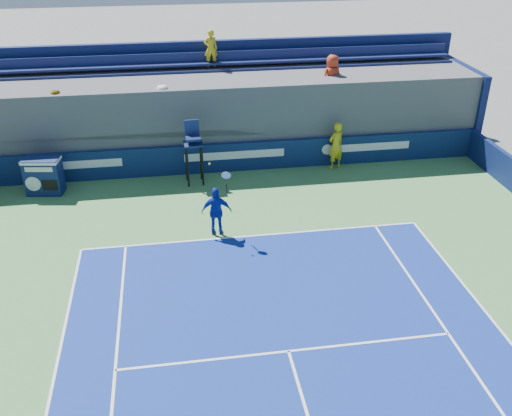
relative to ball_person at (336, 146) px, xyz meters
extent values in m
imported|color=gold|center=(0.00, 0.00, 0.00)|extent=(0.83, 0.72, 1.93)
cube|color=white|center=(-4.07, -4.85, -0.96)|extent=(10.97, 0.07, 0.00)
cube|color=white|center=(-4.07, -10.34, -0.96)|extent=(8.23, 0.07, 0.00)
cube|color=#0C1D47|center=(-4.07, 0.36, -0.38)|extent=(20.40, 0.20, 1.20)
cube|color=white|center=(-10.07, 0.26, -0.26)|extent=(3.20, 0.01, 0.32)
cube|color=white|center=(-4.07, 0.26, -0.26)|extent=(4.00, 0.01, 0.32)
cube|color=white|center=(1.43, 0.26, -0.26)|extent=(3.60, 0.01, 0.32)
cylinder|color=white|center=(-0.27, 0.25, -0.26)|extent=(0.44, 0.01, 0.44)
cube|color=#0F1C4E|center=(-11.27, -0.56, -0.28)|extent=(1.39, 0.89, 1.40)
cube|color=white|center=(-11.27, -0.56, 0.35)|extent=(1.41, 0.91, 0.10)
cylinder|color=silver|center=(-11.62, -0.87, -0.43)|extent=(0.56, 0.10, 0.56)
cube|color=black|center=(-11.03, -0.96, -0.48)|extent=(0.55, 0.10, 0.40)
cube|color=silver|center=(-11.32, -0.91, 0.14)|extent=(0.99, 0.16, 0.18)
cylinder|color=black|center=(-5.98, -0.85, -0.18)|extent=(0.07, 0.07, 1.60)
cylinder|color=black|center=(-5.42, -0.82, -0.18)|extent=(0.07, 0.07, 1.60)
cylinder|color=black|center=(-6.01, -0.29, -0.18)|extent=(0.07, 0.07, 1.60)
cylinder|color=black|center=(-5.45, -0.26, -0.18)|extent=(0.07, 0.07, 1.60)
cube|color=#0F1C4C|center=(-5.72, -0.55, 0.65)|extent=(0.74, 0.74, 0.06)
cube|color=#121B46|center=(-5.71, -0.65, 0.90)|extent=(0.57, 0.48, 0.08)
cube|color=navy|center=(-5.73, -0.29, 1.20)|extent=(0.55, 0.09, 0.60)
imported|color=#132A9E|center=(-5.24, -4.52, -0.14)|extent=(1.01, 0.50, 1.66)
cylinder|color=black|center=(-4.91, -4.63, 0.72)|extent=(0.06, 0.16, 0.39)
torus|color=silver|center=(-4.92, -4.70, 1.20)|extent=(0.31, 0.17, 0.29)
cylinder|color=silver|center=(-4.92, -4.70, 1.20)|extent=(0.26, 0.13, 0.24)
sphere|color=#CFE532|center=(-5.41, -4.59, 1.57)|extent=(0.07, 0.07, 0.07)
cube|color=#49494E|center=(-4.07, 2.26, 0.71)|extent=(20.40, 3.60, 3.38)
cube|color=#49494E|center=(-4.07, 0.91, 0.50)|extent=(20.40, 0.90, 0.55)
cube|color=#151E50|center=(-4.07, 0.81, 0.97)|extent=(20.00, 0.45, 0.08)
cube|color=#151E50|center=(-4.07, 1.06, 1.17)|extent=(20.00, 0.06, 0.45)
cube|color=#49494E|center=(-4.07, 1.81, 1.05)|extent=(20.40, 0.90, 0.55)
cube|color=#151E50|center=(-4.07, 1.71, 1.52)|extent=(20.00, 0.45, 0.08)
cube|color=#151E50|center=(-4.07, 1.96, 1.72)|extent=(20.00, 0.06, 0.45)
cube|color=#49494E|center=(-4.07, 2.71, 1.60)|extent=(20.40, 0.90, 0.55)
cube|color=#151E50|center=(-4.07, 2.61, 2.07)|extent=(20.00, 0.45, 0.08)
cube|color=#151E50|center=(-4.07, 2.86, 2.27)|extent=(20.00, 0.06, 0.45)
cube|color=#49494E|center=(-4.07, 3.61, 2.15)|extent=(20.40, 0.90, 0.55)
cube|color=#151E50|center=(-4.07, 3.51, 2.62)|extent=(20.00, 0.45, 0.08)
cube|color=#151E50|center=(-4.07, 3.76, 2.82)|extent=(20.00, 0.06, 0.45)
cube|color=#0C1647|center=(-4.07, 4.21, 1.22)|extent=(20.80, 0.30, 4.40)
cube|color=#0C1647|center=(6.28, 2.26, 0.72)|extent=(0.30, 3.90, 3.40)
imported|color=gold|center=(-10.68, 0.86, 1.66)|extent=(0.88, 0.70, 1.75)
imported|color=silver|center=(-6.71, 0.86, 1.66)|extent=(1.26, 0.92, 1.74)
imported|color=teal|center=(-2.24, 0.86, 1.59)|extent=(0.95, 0.41, 1.60)
imported|color=#A92D18|center=(0.17, 1.76, 2.28)|extent=(1.06, 0.86, 1.87)
imported|color=black|center=(3.72, 0.86, 1.60)|extent=(0.61, 0.42, 1.62)
imported|color=gold|center=(-4.61, 3.56, 3.22)|extent=(0.59, 0.40, 1.56)
camera|label=1|loc=(-6.48, -20.59, 8.64)|focal=40.00mm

